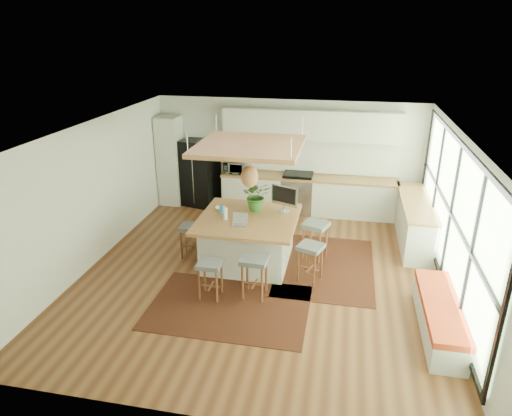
% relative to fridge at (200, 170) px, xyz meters
% --- Properties ---
extents(floor, '(7.00, 7.00, 0.00)m').
position_rel_fridge_xyz_m(floor, '(2.19, -3.20, -0.93)').
color(floor, '#502A16').
rests_on(floor, ground).
extents(ceiling, '(7.00, 7.00, 0.00)m').
position_rel_fridge_xyz_m(ceiling, '(2.19, -3.20, 1.78)').
color(ceiling, white).
rests_on(ceiling, ground).
extents(wall_back, '(6.50, 0.00, 6.50)m').
position_rel_fridge_xyz_m(wall_back, '(2.19, 0.30, 0.42)').
color(wall_back, silver).
rests_on(wall_back, ground).
extents(wall_front, '(6.50, 0.00, 6.50)m').
position_rel_fridge_xyz_m(wall_front, '(2.19, -6.70, 0.42)').
color(wall_front, silver).
rests_on(wall_front, ground).
extents(wall_left, '(0.00, 7.00, 7.00)m').
position_rel_fridge_xyz_m(wall_left, '(-1.06, -3.20, 0.42)').
color(wall_left, silver).
rests_on(wall_left, ground).
extents(wall_right, '(0.00, 7.00, 7.00)m').
position_rel_fridge_xyz_m(wall_right, '(5.44, -3.20, 0.42)').
color(wall_right, silver).
rests_on(wall_right, ground).
extents(window_wall, '(0.10, 6.20, 2.60)m').
position_rel_fridge_xyz_m(window_wall, '(5.41, -3.20, 0.47)').
color(window_wall, black).
rests_on(window_wall, wall_right).
extents(pantry, '(0.55, 0.60, 2.25)m').
position_rel_fridge_xyz_m(pantry, '(-0.76, -0.02, 0.20)').
color(pantry, beige).
rests_on(pantry, floor).
extents(back_counter_base, '(4.20, 0.60, 0.88)m').
position_rel_fridge_xyz_m(back_counter_base, '(2.74, -0.02, -0.49)').
color(back_counter_base, beige).
rests_on(back_counter_base, floor).
extents(back_counter_top, '(4.24, 0.64, 0.05)m').
position_rel_fridge_xyz_m(back_counter_top, '(2.74, -0.02, -0.03)').
color(back_counter_top, brown).
rests_on(back_counter_top, back_counter_base).
extents(backsplash, '(4.20, 0.02, 0.80)m').
position_rel_fridge_xyz_m(backsplash, '(2.74, 0.28, 0.43)').
color(backsplash, white).
rests_on(backsplash, wall_back).
extents(upper_cabinets, '(4.20, 0.34, 0.70)m').
position_rel_fridge_xyz_m(upper_cabinets, '(2.74, 0.12, 1.22)').
color(upper_cabinets, beige).
rests_on(upper_cabinets, wall_back).
extents(range, '(0.76, 0.62, 1.00)m').
position_rel_fridge_xyz_m(range, '(2.49, -0.02, -0.43)').
color(range, '#A5A5AA').
rests_on(range, floor).
extents(right_counter_base, '(0.60, 2.50, 0.88)m').
position_rel_fridge_xyz_m(right_counter_base, '(5.12, -1.20, -0.49)').
color(right_counter_base, beige).
rests_on(right_counter_base, floor).
extents(right_counter_top, '(0.64, 2.54, 0.05)m').
position_rel_fridge_xyz_m(right_counter_top, '(5.12, -1.20, -0.03)').
color(right_counter_top, brown).
rests_on(right_counter_top, right_counter_base).
extents(window_bench, '(0.52, 2.00, 0.50)m').
position_rel_fridge_xyz_m(window_bench, '(5.14, -4.40, -0.68)').
color(window_bench, beige).
rests_on(window_bench, floor).
extents(ceiling_panel, '(1.86, 1.86, 0.80)m').
position_rel_fridge_xyz_m(ceiling_panel, '(1.89, -2.80, 1.12)').
color(ceiling_panel, brown).
rests_on(ceiling_panel, ceiling).
extents(rug_near, '(2.60, 1.80, 0.01)m').
position_rel_fridge_xyz_m(rug_near, '(1.88, -4.41, -0.92)').
color(rug_near, black).
rests_on(rug_near, floor).
extents(rug_right, '(1.80, 2.60, 0.01)m').
position_rel_fridge_xyz_m(rug_right, '(3.36, -2.70, -0.92)').
color(rug_right, black).
rests_on(rug_right, floor).
extents(fridge, '(0.97, 0.83, 1.69)m').
position_rel_fridge_xyz_m(fridge, '(0.00, 0.00, 0.00)').
color(fridge, black).
rests_on(fridge, floor).
extents(island, '(1.85, 1.85, 0.93)m').
position_rel_fridge_xyz_m(island, '(1.85, -2.79, -0.46)').
color(island, brown).
rests_on(island, floor).
extents(stool_near_left, '(0.40, 0.40, 0.68)m').
position_rel_fridge_xyz_m(stool_near_left, '(1.50, -4.17, -0.57)').
color(stool_near_left, '#4E5257').
rests_on(stool_near_left, floor).
extents(stool_near_right, '(0.46, 0.46, 0.75)m').
position_rel_fridge_xyz_m(stool_near_right, '(2.22, -3.99, -0.57)').
color(stool_near_right, '#4E5257').
rests_on(stool_near_right, floor).
extents(stool_right_front, '(0.53, 0.53, 0.70)m').
position_rel_fridge_xyz_m(stool_right_front, '(3.09, -3.26, -0.57)').
color(stool_right_front, '#4E5257').
rests_on(stool_right_front, floor).
extents(stool_right_back, '(0.58, 0.58, 0.77)m').
position_rel_fridge_xyz_m(stool_right_back, '(3.11, -2.41, -0.57)').
color(stool_right_back, '#4E5257').
rests_on(stool_right_back, floor).
extents(stool_left_side, '(0.42, 0.42, 0.67)m').
position_rel_fridge_xyz_m(stool_left_side, '(0.68, -2.79, -0.57)').
color(stool_left_side, '#4E5257').
rests_on(stool_left_side, floor).
extents(laptop, '(0.29, 0.31, 0.21)m').
position_rel_fridge_xyz_m(laptop, '(1.77, -3.15, 0.12)').
color(laptop, '#A5A5AA').
rests_on(laptop, island).
extents(monitor, '(0.61, 0.41, 0.53)m').
position_rel_fridge_xyz_m(monitor, '(2.47, -2.35, 0.26)').
color(monitor, '#A5A5AA').
rests_on(monitor, island).
extents(microwave, '(0.55, 0.32, 0.36)m').
position_rel_fridge_xyz_m(microwave, '(0.94, -0.04, 0.18)').
color(microwave, '#A5A5AA').
rests_on(microwave, back_counter_top).
extents(island_plant, '(0.66, 0.70, 0.46)m').
position_rel_fridge_xyz_m(island_plant, '(1.93, -2.36, 0.24)').
color(island_plant, '#1E4C19').
rests_on(island_plant, island).
extents(island_bowl, '(0.23, 0.23, 0.05)m').
position_rel_fridge_xyz_m(island_bowl, '(1.23, -2.49, 0.03)').
color(island_bowl, white).
rests_on(island_bowl, island).
extents(island_bottle_0, '(0.07, 0.07, 0.19)m').
position_rel_fridge_xyz_m(island_bottle_0, '(1.30, -2.69, 0.10)').
color(island_bottle_0, '#317EC4').
rests_on(island_bottle_0, island).
extents(island_bottle_1, '(0.07, 0.07, 0.19)m').
position_rel_fridge_xyz_m(island_bottle_1, '(1.45, -2.94, 0.10)').
color(island_bottle_1, white).
rests_on(island_bottle_1, island).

